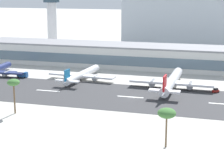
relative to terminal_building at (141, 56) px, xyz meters
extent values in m
plane|color=#B2AFA8|center=(9.90, -69.97, -6.83)|extent=(1400.00, 1400.00, 0.00)
cube|color=#38383A|center=(9.90, -68.33, -6.79)|extent=(800.00, 43.16, 0.08)
cube|color=white|center=(-31.25, -68.33, -6.75)|extent=(12.00, 1.20, 0.01)
cube|color=white|center=(9.00, -68.33, -6.75)|extent=(12.00, 1.20, 0.01)
cube|color=white|center=(49.19, -68.33, -6.75)|extent=(12.00, 1.20, 0.01)
cube|color=silver|center=(0.00, 0.06, -0.50)|extent=(205.63, 25.92, 12.65)
cube|color=slate|center=(0.00, -13.05, -1.14)|extent=(199.46, 0.30, 5.69)
cube|color=gray|center=(0.00, 0.06, 6.32)|extent=(207.68, 26.18, 1.00)
cylinder|color=silver|center=(-79.76, 46.18, 11.75)|extent=(7.27, 7.27, 37.15)
cube|color=#A8B2BC|center=(23.88, 105.50, 15.51)|extent=(119.00, 30.45, 44.69)
sphere|color=navy|center=(-75.47, -28.31, -3.95)|extent=(3.53, 3.53, 3.53)
cylinder|color=gray|center=(-65.92, -47.20, -4.97)|extent=(2.65, 5.31, 2.41)
cylinder|color=silver|center=(-23.19, -42.49, -3.89)|extent=(7.02, 38.18, 3.80)
sphere|color=silver|center=(-21.57, -23.57, -3.89)|extent=(3.61, 3.61, 3.61)
cone|color=silver|center=(-24.81, -61.42, -3.89)|extent=(3.99, 7.10, 3.42)
cube|color=silver|center=(-23.26, -43.25, -4.27)|extent=(36.83, 8.79, 0.84)
cylinder|color=gray|center=(-15.08, -43.95, -4.93)|extent=(2.91, 5.51, 2.47)
cylinder|color=gray|center=(-31.43, -42.55, -4.93)|extent=(2.91, 5.51, 2.47)
cube|color=silver|center=(-24.68, -59.90, -3.51)|extent=(12.62, 4.18, 0.67)
cube|color=#1975B2|center=(-24.68, -59.90, -0.85)|extent=(1.04, 5.16, 6.08)
cylinder|color=black|center=(-23.35, -44.38, -6.31)|extent=(0.68, 0.68, 1.04)
cylinder|color=white|center=(24.88, -47.56, -3.28)|extent=(5.86, 45.97, 4.59)
sphere|color=white|center=(25.52, -24.64, -3.28)|extent=(4.36, 4.36, 4.36)
cone|color=white|center=(24.24, -70.49, -3.28)|extent=(4.36, 8.37, 4.13)
cube|color=white|center=(24.85, -48.48, -3.73)|extent=(40.62, 8.00, 1.01)
cylinder|color=gray|center=(33.95, -48.73, -4.54)|extent=(3.16, 6.50, 2.98)
cylinder|color=gray|center=(15.76, -48.23, -4.54)|extent=(3.16, 6.50, 2.98)
cube|color=white|center=(24.29, -68.65, -2.82)|extent=(13.85, 4.16, 0.81)
cube|color=red|center=(24.29, -68.65, 0.39)|extent=(0.91, 6.21, 7.34)
cylinder|color=black|center=(24.82, -49.86, -6.20)|extent=(0.83, 0.83, 1.26)
cube|color=#B2231E|center=(45.74, -50.27, -6.03)|extent=(3.43, 3.36, 1.00)
cube|color=black|center=(45.74, -50.27, -5.08)|extent=(2.28, 2.25, 0.90)
cylinder|color=black|center=(47.11, -50.09, -6.53)|extent=(0.63, 0.62, 0.60)
cylinder|color=black|center=(46.01, -48.92, -6.53)|extent=(0.63, 0.62, 0.60)
cylinder|color=black|center=(45.47, -51.62, -6.53)|extent=(0.63, 0.62, 0.60)
cylinder|color=black|center=(44.38, -50.46, -6.53)|extent=(0.63, 0.62, 0.60)
cube|color=#23569E|center=(-56.54, -46.18, -5.78)|extent=(6.20, 2.94, 1.20)
cube|color=silver|center=(-57.26, -46.11, -4.38)|extent=(4.51, 2.69, 1.60)
cube|color=#23569E|center=(-54.39, -46.37, -4.43)|extent=(1.88, 2.35, 1.50)
cylinder|color=black|center=(-54.56, -47.56, -6.38)|extent=(0.92, 0.36, 0.90)
cylinder|color=black|center=(-54.34, -45.17, -6.38)|extent=(0.92, 0.36, 0.90)
cylinder|color=black|center=(-58.75, -47.18, -6.38)|extent=(0.92, 0.36, 0.90)
cylinder|color=black|center=(-58.52, -44.79, -6.38)|extent=(0.92, 0.36, 0.90)
cylinder|color=brown|center=(32.05, -119.96, -1.36)|extent=(0.55, 0.55, 10.93)
ellipsoid|color=#427538|center=(32.05, -119.96, 4.10)|extent=(5.63, 5.63, 3.10)
cylinder|color=brown|center=(-29.21, -102.90, -0.60)|extent=(0.62, 0.62, 12.45)
ellipsoid|color=#427538|center=(-29.21, -102.90, 5.62)|extent=(4.84, 4.84, 2.66)
camera|label=1|loc=(46.13, -232.02, 41.06)|focal=62.25mm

